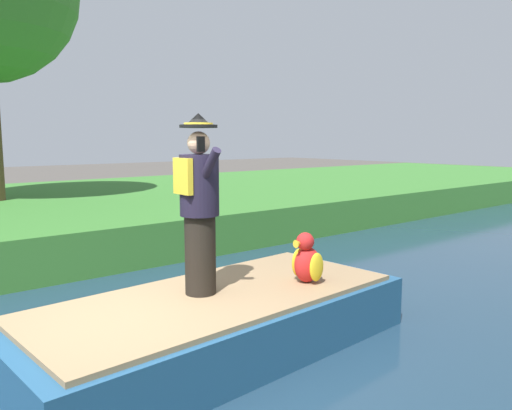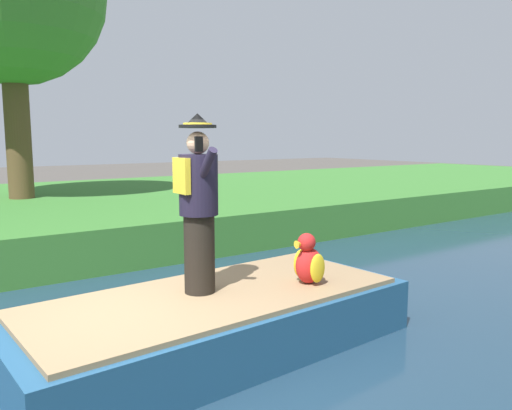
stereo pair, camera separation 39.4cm
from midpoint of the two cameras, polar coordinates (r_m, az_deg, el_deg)
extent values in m
plane|color=#4C4742|center=(5.19, -16.16, -19.23)|extent=(80.00, 80.00, 0.00)
cube|color=#1E384C|center=(5.17, -16.18, -18.73)|extent=(6.96, 48.00, 0.10)
cube|color=#23517A|center=(5.45, -6.55, -13.25)|extent=(2.04, 4.30, 0.56)
cube|color=#997A56|center=(5.35, -6.60, -10.20)|extent=(1.88, 3.95, 0.05)
cylinder|color=black|center=(5.28, -8.44, -5.58)|extent=(0.32, 0.32, 0.82)
cylinder|color=black|center=(5.17, -8.60, 2.22)|extent=(0.40, 0.40, 0.62)
cube|color=gold|center=(5.06, -10.47, 3.21)|extent=(0.28, 0.06, 0.36)
sphere|color=#DBA884|center=(5.14, -8.69, 6.94)|extent=(0.23, 0.23, 0.23)
cylinder|color=black|center=(5.15, -8.73, 8.77)|extent=(0.38, 0.38, 0.03)
cone|color=black|center=(5.15, -8.74, 9.55)|extent=(0.26, 0.26, 0.12)
cylinder|color=gold|center=(5.15, -8.73, 9.05)|extent=(0.29, 0.29, 0.02)
cylinder|color=black|center=(4.94, -7.72, 4.09)|extent=(0.38, 0.09, 0.43)
cube|color=black|center=(5.00, -8.51, 6.81)|extent=(0.03, 0.08, 0.15)
ellipsoid|color=red|center=(5.68, 3.84, -6.75)|extent=(0.26, 0.32, 0.40)
sphere|color=red|center=(5.60, 3.57, -4.14)|extent=(0.20, 0.20, 0.20)
cone|color=yellow|center=(5.53, 2.81, -4.37)|extent=(0.09, 0.09, 0.09)
ellipsoid|color=yellow|center=(5.78, 2.88, -6.49)|extent=(0.08, 0.20, 0.32)
ellipsoid|color=yellow|center=(5.59, 4.83, -7.01)|extent=(0.08, 0.20, 0.32)
camera|label=1|loc=(0.20, -92.11, -0.28)|focal=35.46mm
camera|label=2|loc=(0.20, 87.89, 0.28)|focal=35.46mm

